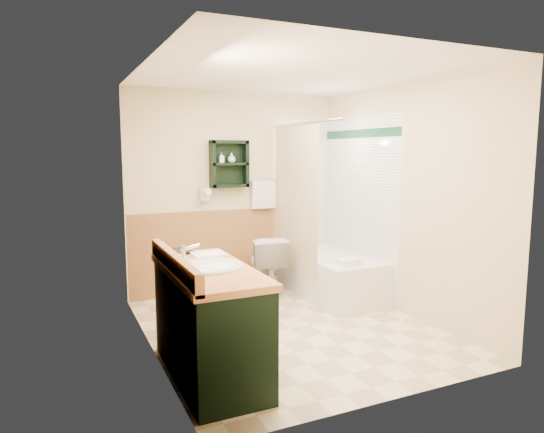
{
  "coord_description": "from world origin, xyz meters",
  "views": [
    {
      "loc": [
        -2.03,
        -4.0,
        1.69
      ],
      "look_at": [
        -0.1,
        0.2,
        1.07
      ],
      "focal_mm": 32.0,
      "sensor_mm": 36.0,
      "label": 1
    }
  ],
  "objects": [
    {
      "name": "floor",
      "position": [
        0.0,
        0.0,
        0.0
      ],
      "size": [
        3.0,
        3.0,
        0.0
      ],
      "primitive_type": "plane",
      "color": "beige",
      "rests_on": "ground"
    },
    {
      "name": "right_wall",
      "position": [
        1.32,
        0.0,
        1.2
      ],
      "size": [
        0.04,
        3.0,
        2.4
      ],
      "primitive_type": "cube",
      "color": "beige",
      "rests_on": "ground"
    },
    {
      "name": "wainscot_left",
      "position": [
        -1.29,
        0.0,
        0.5
      ],
      "size": [
        2.98,
        2.98,
        1.0
      ],
      "primitive_type": null,
      "color": "#AA7C45",
      "rests_on": "left_wall"
    },
    {
      "name": "soap_bottle_a",
      "position": [
        -0.2,
        1.4,
        1.59
      ],
      "size": [
        0.06,
        0.12,
        0.06
      ],
      "primitive_type": "imported",
      "rotation": [
        0.0,
        0.0,
        -0.06
      ],
      "color": "silver",
      "rests_on": "wall_shelf"
    },
    {
      "name": "wainscot_back",
      "position": [
        0.0,
        1.49,
        0.5
      ],
      "size": [
        2.58,
        2.58,
        1.0
      ],
      "primitive_type": null,
      "color": "#AA7C45",
      "rests_on": "back_wall"
    },
    {
      "name": "shower_curtain",
      "position": [
        0.53,
        0.92,
        1.15
      ],
      "size": [
        1.05,
        1.05,
        1.7
      ],
      "primitive_type": null,
      "color": "beige",
      "rests_on": "curtain_rod"
    },
    {
      "name": "towel_bar",
      "position": [
        0.35,
        1.45,
        1.35
      ],
      "size": [
        0.4,
        0.06,
        0.4
      ],
      "primitive_type": null,
      "color": "silver",
      "rests_on": "back_wall"
    },
    {
      "name": "hair_dryer",
      "position": [
        -0.4,
        1.43,
        1.2
      ],
      "size": [
        0.1,
        0.24,
        0.18
      ],
      "primitive_type": null,
      "color": "silver",
      "rests_on": "back_wall"
    },
    {
      "name": "vanity_book",
      "position": [
        -1.16,
        -0.03,
        0.96
      ],
      "size": [
        0.18,
        0.06,
        0.24
      ],
      "primitive_type": "imported",
      "rotation": [
        0.0,
        0.0,
        0.19
      ],
      "color": "black",
      "rests_on": "vanity"
    },
    {
      "name": "tub_towel",
      "position": [
        0.82,
        0.25,
        0.53
      ],
      "size": [
        0.23,
        0.19,
        0.07
      ],
      "primitive_type": "cube",
      "color": "silver",
      "rests_on": "bathtub"
    },
    {
      "name": "left_wall",
      "position": [
        -1.32,
        0.0,
        1.2
      ],
      "size": [
        0.04,
        3.0,
        2.4
      ],
      "primitive_type": "cube",
      "color": "beige",
      "rests_on": "ground"
    },
    {
      "name": "bathtub",
      "position": [
        0.93,
        0.8,
        0.25
      ],
      "size": [
        0.74,
        1.5,
        0.49
      ],
      "primitive_type": "cube",
      "color": "silver",
      "rests_on": "ground"
    },
    {
      "name": "wall_shelf",
      "position": [
        -0.1,
        1.41,
        1.55
      ],
      "size": [
        0.45,
        0.15,
        0.55
      ],
      "primitive_type": "cube",
      "color": "black",
      "rests_on": "back_wall"
    },
    {
      "name": "curtain_rod",
      "position": [
        0.53,
        0.75,
        2.0
      ],
      "size": [
        0.03,
        1.6,
        0.03
      ],
      "primitive_type": "cylinder",
      "rotation": [
        1.57,
        0.0,
        0.0
      ],
      "color": "silver",
      "rests_on": "back_wall"
    },
    {
      "name": "mirror_glass",
      "position": [
        -1.27,
        -0.55,
        1.5
      ],
      "size": [
        1.2,
        1.2,
        0.9
      ],
      "primitive_type": null,
      "color": "white",
      "rests_on": "left_wall"
    },
    {
      "name": "ceiling",
      "position": [
        0.0,
        0.0,
        2.42
      ],
      "size": [
        2.6,
        3.0,
        0.04
      ],
      "primitive_type": "cube",
      "color": "white",
      "rests_on": "back_wall"
    },
    {
      "name": "tile_right",
      "position": [
        1.28,
        0.75,
        1.05
      ],
      "size": [
        1.5,
        1.5,
        2.1
      ],
      "primitive_type": null,
      "color": "white",
      "rests_on": "right_wall"
    },
    {
      "name": "vanity",
      "position": [
        -0.99,
        -0.62,
        0.42
      ],
      "size": [
        0.59,
        1.33,
        0.84
      ],
      "primitive_type": "cube",
      "color": "black",
      "rests_on": "ground"
    },
    {
      "name": "toilet",
      "position": [
        0.25,
        1.15,
        0.35
      ],
      "size": [
        0.54,
        0.78,
        0.7
      ],
      "primitive_type": "imported",
      "rotation": [
        0.0,
        0.0,
        2.94
      ],
      "color": "silver",
      "rests_on": "ground"
    },
    {
      "name": "mirror_frame",
      "position": [
        -1.27,
        -0.55,
        1.5
      ],
      "size": [
        1.3,
        1.3,
        1.0
      ],
      "primitive_type": null,
      "color": "brown",
      "rests_on": "left_wall"
    },
    {
      "name": "tile_back",
      "position": [
        1.03,
        1.48,
        1.05
      ],
      "size": [
        0.95,
        0.95,
        2.1
      ],
      "primitive_type": null,
      "color": "white",
      "rests_on": "back_wall"
    },
    {
      "name": "back_wall",
      "position": [
        0.0,
        1.52,
        1.2
      ],
      "size": [
        2.6,
        0.04,
        2.4
      ],
      "primitive_type": "cube",
      "color": "beige",
      "rests_on": "ground"
    },
    {
      "name": "tile_accent",
      "position": [
        1.27,
        0.75,
        1.9
      ],
      "size": [
        1.5,
        1.5,
        0.1
      ],
      "primitive_type": null,
      "color": "#12412E",
      "rests_on": "right_wall"
    },
    {
      "name": "counter_towel",
      "position": [
        -0.89,
        -0.31,
        0.86
      ],
      "size": [
        0.26,
        0.2,
        0.04
      ],
      "primitive_type": "cube",
      "color": "silver",
      "rests_on": "vanity"
    },
    {
      "name": "soap_bottle_b",
      "position": [
        -0.07,
        1.4,
        1.61
      ],
      "size": [
        0.12,
        0.14,
        0.09
      ],
      "primitive_type": "imported",
      "rotation": [
        0.0,
        0.0,
        -0.3
      ],
      "color": "silver",
      "rests_on": "wall_shelf"
    }
  ]
}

